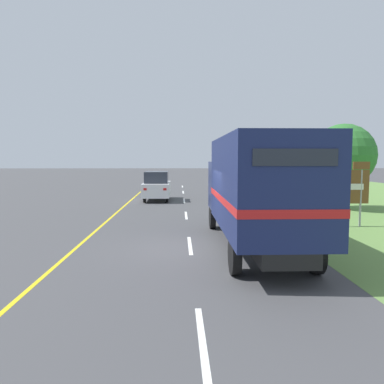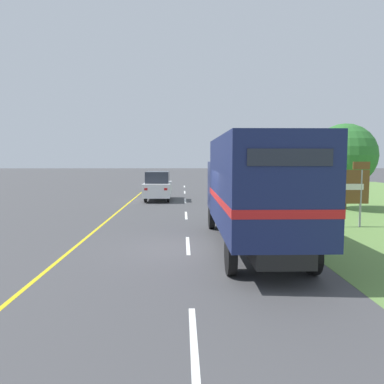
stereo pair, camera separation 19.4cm
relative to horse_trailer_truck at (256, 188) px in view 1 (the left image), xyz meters
The scene contains 13 objects.
ground_plane 2.85m from the horse_trailer_truck, behind, with size 200.00×200.00×0.00m, color #444447.
edge_line_yellow 10.71m from the horse_trailer_truck, 123.06° to the left, with size 0.12×50.74×0.01m, color yellow.
centre_dash_nearest 6.52m from the horse_trailer_truck, 109.20° to the right, with size 0.12×2.60×0.01m, color white.
centre_dash_near 2.93m from the horse_trailer_truck, 160.25° to the left, with size 0.12×2.60×0.01m, color white.
centre_dash_mid_a 7.86m from the horse_trailer_truck, 105.57° to the left, with size 0.12×2.60×0.01m, color white.
centre_dash_mid_b 14.22m from the horse_trailer_truck, 98.34° to the left, with size 0.12×2.60×0.01m, color white.
centre_dash_far 20.73m from the horse_trailer_truck, 95.68° to the left, with size 0.12×2.60×0.01m, color white.
centre_dash_farthest 27.28m from the horse_trailer_truck, 94.31° to the left, with size 0.12×2.60×0.01m, color white.
horse_trailer_truck is the anchor object (origin of this frame).
lead_car_white 14.81m from the horse_trailer_truck, 105.41° to the left, with size 1.80×4.13×2.01m.
highway_sign 6.07m from the horse_trailer_truck, 41.01° to the left, with size 2.23×0.09×2.76m.
roadside_tree_near 11.76m from the horse_trailer_truck, 53.74° to the left, with size 3.57×3.57×4.85m.
roadside_tree_mid 20.26m from the horse_trailer_truck, 71.70° to the left, with size 2.88×2.88×4.78m.
Camera 1 is at (-0.36, -11.82, 2.89)m, focal length 35.00 mm.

